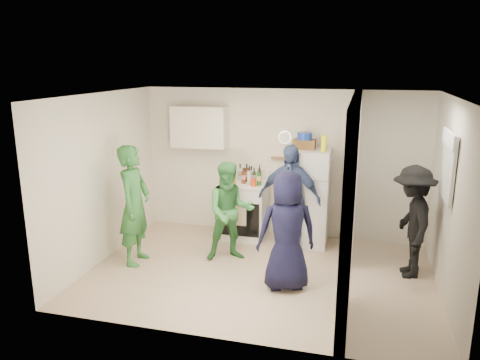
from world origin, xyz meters
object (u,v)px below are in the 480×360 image
person_green_left (135,205)px  person_denim (289,199)px  stove (243,210)px  yellow_cup_stack_top (324,143)px  person_navy (287,231)px  person_nook (412,222)px  person_green_center (230,212)px  blue_bowl (305,136)px  fridge (308,197)px  wicker_basket (304,144)px

person_green_left → person_denim: bearing=-66.7°
stove → yellow_cup_stack_top: bearing=-5.6°
person_navy → person_nook: person_navy is taller
stove → person_green_center: size_ratio=0.63×
person_green_left → person_nook: person_green_left is taller
blue_bowl → person_denim: blue_bowl is taller
person_green_center → person_nook: (2.58, 0.10, 0.03)m
person_nook → person_navy: bearing=-68.6°
blue_bowl → person_green_left: bearing=-147.5°
fridge → person_green_center: (-1.05, -0.94, -0.03)m
stove → person_navy: bearing=-59.2°
yellow_cup_stack_top → person_navy: (-0.31, -1.57, -0.90)m
person_denim → stove: bearing=162.7°
person_denim → person_nook: size_ratio=1.09×
yellow_cup_stack_top → wicker_basket: bearing=154.9°
person_denim → person_navy: size_ratio=1.08×
yellow_cup_stack_top → person_denim: 1.01m
person_nook → yellow_cup_stack_top: bearing=-125.5°
wicker_basket → person_green_center: (-0.95, -0.99, -0.90)m
blue_bowl → person_green_center: (-0.95, -0.99, -1.03)m
person_green_left → wicker_basket: bearing=-59.7°
person_green_center → person_denim: bearing=11.1°
stove → fridge: bearing=-1.6°
person_navy → person_denim: bearing=-103.5°
yellow_cup_stack_top → person_denim: (-0.48, -0.29, -0.84)m
person_navy → stove: bearing=-80.2°
person_nook → fridge: bearing=-124.8°
yellow_cup_stack_top → person_green_center: (-1.27, -0.84, -0.95)m
person_green_center → person_denim: 0.98m
person_denim → person_nook: (1.78, -0.45, -0.07)m
person_green_left → person_navy: person_green_left is taller
stove → person_nook: bearing=-18.5°
person_denim → fridge: bearing=66.0°
person_green_left → person_green_center: person_green_left is taller
stove → person_nook: person_nook is taller
fridge → wicker_basket: size_ratio=4.50×
fridge → person_navy: bearing=-92.9°
wicker_basket → yellow_cup_stack_top: size_ratio=1.40×
person_green_center → person_nook: person_nook is taller
wicker_basket → person_nook: 2.04m
fridge → person_nook: 1.74m
fridge → person_denim: size_ratio=0.92×
yellow_cup_stack_top → fridge: bearing=155.6°
person_green_left → person_navy: (2.29, -0.26, -0.09)m
fridge → wicker_basket: bearing=153.4°
blue_bowl → person_denim: 1.03m
person_denim → person_navy: (0.17, -1.28, -0.06)m
wicker_basket → stove: bearing=-178.9°
fridge → person_navy: (-0.09, -1.67, 0.01)m
stove → blue_bowl: size_ratio=3.99×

